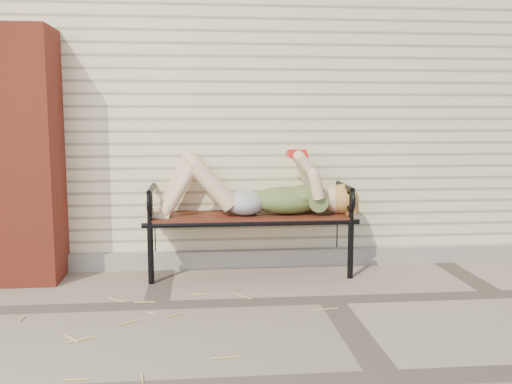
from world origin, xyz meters
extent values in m
plane|color=gray|center=(0.00, 0.00, 0.00)|extent=(80.00, 80.00, 0.00)
cube|color=#F7ECC1|center=(0.00, 3.00, 1.50)|extent=(8.00, 4.00, 3.00)
cube|color=#A39F93|center=(0.00, 0.97, 0.07)|extent=(8.00, 0.10, 0.15)
cube|color=#A43625|center=(-2.30, 0.75, 1.00)|extent=(0.50, 0.50, 2.00)
cylinder|color=black|center=(-1.32, 0.53, 0.24)|extent=(0.05, 0.05, 0.49)
cylinder|color=black|center=(-1.32, 1.02, 0.24)|extent=(0.05, 0.05, 0.49)
cylinder|color=black|center=(0.28, 0.53, 0.24)|extent=(0.05, 0.05, 0.49)
cylinder|color=black|center=(0.28, 1.02, 0.24)|extent=(0.05, 0.05, 0.49)
cube|color=#5B2417|center=(-0.52, 0.78, 0.49)|extent=(1.65, 0.53, 0.03)
cylinder|color=black|center=(-0.52, 0.53, 0.47)|extent=(1.74, 0.04, 0.04)
cylinder|color=black|center=(-0.52, 1.02, 0.47)|extent=(1.74, 0.04, 0.04)
torus|color=black|center=(-0.52, 1.14, 1.03)|extent=(0.30, 0.04, 0.30)
ellipsoid|color=#093C42|center=(-0.22, 0.75, 0.62)|extent=(0.59, 0.34, 0.23)
ellipsoid|color=#093C42|center=(-0.09, 0.75, 0.66)|extent=(0.28, 0.33, 0.17)
ellipsoid|color=#A3A3A8|center=(-0.56, 0.75, 0.60)|extent=(0.33, 0.37, 0.21)
sphere|color=#FFD5AB|center=(0.21, 0.75, 0.62)|extent=(0.24, 0.24, 0.24)
ellipsoid|color=#D8A251|center=(0.26, 0.75, 0.62)|extent=(0.27, 0.28, 0.25)
cube|color=red|center=(-0.13, 0.75, 1.03)|extent=(0.15, 0.02, 0.02)
cube|color=white|center=(-0.13, 0.70, 1.00)|extent=(0.15, 0.10, 0.05)
cube|color=white|center=(-0.13, 0.79, 1.00)|extent=(0.15, 0.10, 0.05)
cube|color=red|center=(-0.13, 0.70, 1.01)|extent=(0.16, 0.10, 0.06)
cube|color=red|center=(-0.13, 0.79, 1.01)|extent=(0.16, 0.10, 0.06)
cylinder|color=tan|center=(-1.52, -0.62, 0.01)|extent=(0.17, 0.06, 0.01)
cylinder|color=tan|center=(-0.63, 0.04, 0.01)|extent=(0.16, 0.05, 0.01)
cylinder|color=tan|center=(-1.47, -0.45, 0.01)|extent=(0.17, 0.04, 0.01)
cylinder|color=tan|center=(-2.12, 0.21, 0.01)|extent=(0.09, 0.11, 0.01)
cylinder|color=tan|center=(-0.11, -0.96, 0.01)|extent=(0.12, 0.01, 0.01)
cylinder|color=tan|center=(-0.73, -1.20, 0.01)|extent=(0.10, 0.05, 0.01)
cylinder|color=tan|center=(0.06, -0.51, 0.01)|extent=(0.10, 0.03, 0.01)
cylinder|color=tan|center=(-1.06, -1.20, 0.01)|extent=(0.04, 0.19, 0.01)
cylinder|color=tan|center=(-0.10, -0.40, 0.01)|extent=(0.15, 0.09, 0.01)
cylinder|color=tan|center=(-0.37, -0.79, 0.01)|extent=(0.17, 0.05, 0.01)
camera|label=1|loc=(-0.92, -3.90, 1.31)|focal=40.00mm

